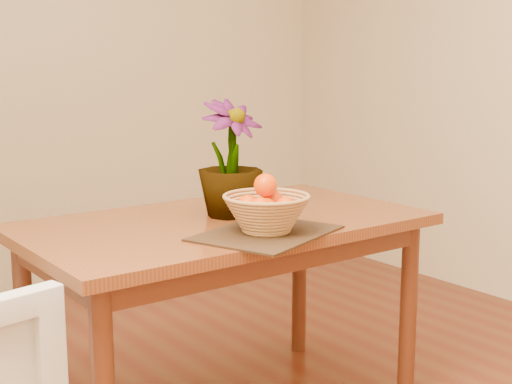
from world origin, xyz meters
TOP-DOWN VIEW (x-y plane):
  - wall_back at (0.00, 2.25)m, footprint 4.00×0.02m
  - table at (0.00, 0.30)m, footprint 1.40×0.80m
  - placemat at (-0.02, 0.03)m, footprint 0.54×0.47m
  - wicker_basket at (-0.02, 0.03)m, footprint 0.28×0.28m
  - orange_pile at (-0.02, 0.03)m, footprint 0.18×0.17m
  - potted_plant at (0.05, 0.33)m, footprint 0.26×0.26m

SIDE VIEW (x-z plane):
  - table at x=0.00m, z-range 0.29..1.04m
  - placemat at x=-0.02m, z-range 0.75..0.76m
  - wicker_basket at x=-0.02m, z-range 0.76..0.87m
  - orange_pile at x=-0.02m, z-range 0.78..0.92m
  - potted_plant at x=0.05m, z-range 0.75..1.17m
  - wall_back at x=0.00m, z-range 0.00..2.70m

